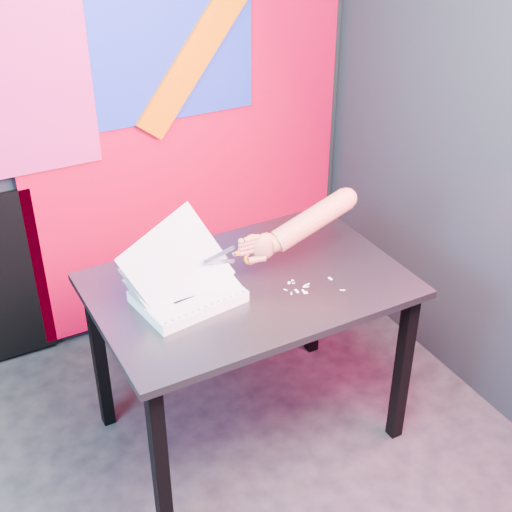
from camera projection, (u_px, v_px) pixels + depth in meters
room at (174, 236)px, 1.77m from camera, size 3.01×3.01×2.71m
backdrop at (64, 164)px, 3.10m from camera, size 2.88×0.05×2.08m
work_table at (249, 302)px, 2.72m from camera, size 1.17×0.79×0.75m
printout_stack at (187, 294)px, 2.55m from camera, size 0.43×0.31×0.34m
scissors at (248, 251)px, 2.62m from camera, size 0.23×0.01×0.13m
hand_forearm at (304, 224)px, 2.68m from camera, size 0.49×0.09×0.21m
paper_clippings at (303, 286)px, 2.65m from camera, size 0.20×0.16×0.00m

